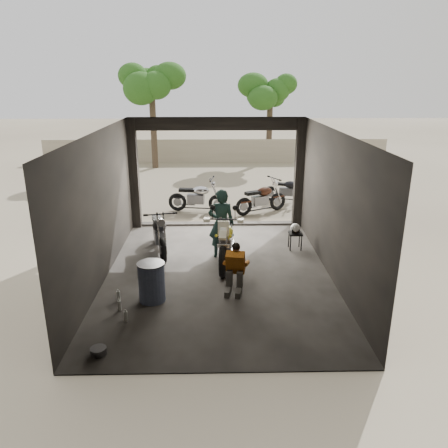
{
  "coord_description": "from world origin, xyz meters",
  "views": [
    {
      "loc": [
        -0.07,
        -9.02,
        4.24
      ],
      "look_at": [
        0.14,
        0.6,
        1.01
      ],
      "focal_mm": 35.0,
      "sensor_mm": 36.0,
      "label": 1
    }
  ],
  "objects_px": {
    "helmet": "(295,228)",
    "left_bike": "(159,230)",
    "rider": "(221,224)",
    "mechanic": "(235,270)",
    "stool": "(295,235)",
    "outside_bike_b": "(261,196)",
    "oil_drum": "(152,283)",
    "outside_bike_a": "(197,195)",
    "sign_post": "(329,161)",
    "main_bike": "(226,237)",
    "outside_bike_c": "(288,188)"
  },
  "relations": [
    {
      "from": "helmet",
      "to": "oil_drum",
      "type": "relative_size",
      "value": 0.33
    },
    {
      "from": "main_bike",
      "to": "oil_drum",
      "type": "bearing_deg",
      "value": -123.41
    },
    {
      "from": "mechanic",
      "to": "stool",
      "type": "distance_m",
      "value": 2.87
    },
    {
      "from": "outside_bike_a",
      "to": "stool",
      "type": "height_order",
      "value": "outside_bike_a"
    },
    {
      "from": "mechanic",
      "to": "helmet",
      "type": "bearing_deg",
      "value": 65.58
    },
    {
      "from": "stool",
      "to": "left_bike",
      "type": "bearing_deg",
      "value": -177.98
    },
    {
      "from": "sign_post",
      "to": "rider",
      "type": "bearing_deg",
      "value": -158.18
    },
    {
      "from": "main_bike",
      "to": "left_bike",
      "type": "relative_size",
      "value": 1.12
    },
    {
      "from": "outside_bike_c",
      "to": "helmet",
      "type": "xyz_separation_m",
      "value": [
        -0.54,
        -4.51,
        0.07
      ]
    },
    {
      "from": "outside_bike_a",
      "to": "sign_post",
      "type": "relative_size",
      "value": 0.68
    },
    {
      "from": "outside_bike_a",
      "to": "main_bike",
      "type": "bearing_deg",
      "value": -160.1
    },
    {
      "from": "stool",
      "to": "sign_post",
      "type": "bearing_deg",
      "value": 64.14
    },
    {
      "from": "left_bike",
      "to": "rider",
      "type": "xyz_separation_m",
      "value": [
        1.56,
        -0.33,
        0.26
      ]
    },
    {
      "from": "outside_bike_c",
      "to": "helmet",
      "type": "distance_m",
      "value": 4.54
    },
    {
      "from": "helmet",
      "to": "sign_post",
      "type": "xyz_separation_m",
      "value": [
        1.59,
        3.25,
        1.12
      ]
    },
    {
      "from": "oil_drum",
      "to": "sign_post",
      "type": "distance_m",
      "value": 7.82
    },
    {
      "from": "left_bike",
      "to": "outside_bike_c",
      "type": "height_order",
      "value": "left_bike"
    },
    {
      "from": "helmet",
      "to": "outside_bike_b",
      "type": "bearing_deg",
      "value": 87.98
    },
    {
      "from": "mechanic",
      "to": "helmet",
      "type": "height_order",
      "value": "mechanic"
    },
    {
      "from": "outside_bike_a",
      "to": "sign_post",
      "type": "xyz_separation_m",
      "value": [
        4.23,
        -0.17,
        1.13
      ]
    },
    {
      "from": "outside_bike_c",
      "to": "stool",
      "type": "xyz_separation_m",
      "value": [
        -0.53,
        -4.53,
        -0.12
      ]
    },
    {
      "from": "outside_bike_b",
      "to": "helmet",
      "type": "distance_m",
      "value": 3.29
    },
    {
      "from": "main_bike",
      "to": "rider",
      "type": "relative_size",
      "value": 1.16
    },
    {
      "from": "outside_bike_b",
      "to": "helmet",
      "type": "relative_size",
      "value": 6.34
    },
    {
      "from": "main_bike",
      "to": "sign_post",
      "type": "xyz_separation_m",
      "value": [
        3.4,
        4.12,
        1.04
      ]
    },
    {
      "from": "stool",
      "to": "outside_bike_b",
      "type": "bearing_deg",
      "value": 99.44
    },
    {
      "from": "mechanic",
      "to": "oil_drum",
      "type": "distance_m",
      "value": 1.69
    },
    {
      "from": "main_bike",
      "to": "outside_bike_c",
      "type": "height_order",
      "value": "main_bike"
    },
    {
      "from": "helmet",
      "to": "outside_bike_a",
      "type": "bearing_deg",
      "value": 116.24
    },
    {
      "from": "outside_bike_b",
      "to": "oil_drum",
      "type": "distance_m",
      "value": 6.57
    },
    {
      "from": "outside_bike_c",
      "to": "mechanic",
      "type": "bearing_deg",
      "value": -179.26
    },
    {
      "from": "rider",
      "to": "sign_post",
      "type": "bearing_deg",
      "value": -132.94
    },
    {
      "from": "left_bike",
      "to": "outside_bike_c",
      "type": "xyz_separation_m",
      "value": [
        4.0,
        4.66,
        -0.09
      ]
    },
    {
      "from": "rider",
      "to": "mechanic",
      "type": "xyz_separation_m",
      "value": [
        0.24,
        -1.88,
        -0.37
      ]
    },
    {
      "from": "left_bike",
      "to": "rider",
      "type": "relative_size",
      "value": 1.03
    },
    {
      "from": "left_bike",
      "to": "rider",
      "type": "bearing_deg",
      "value": -24.8
    },
    {
      "from": "main_bike",
      "to": "outside_bike_a",
      "type": "xyz_separation_m",
      "value": [
        -0.83,
        4.29,
        -0.09
      ]
    },
    {
      "from": "left_bike",
      "to": "outside_bike_b",
      "type": "distance_m",
      "value": 4.48
    },
    {
      "from": "sign_post",
      "to": "helmet",
      "type": "bearing_deg",
      "value": -141.07
    },
    {
      "from": "stool",
      "to": "outside_bike_c",
      "type": "bearing_deg",
      "value": 83.29
    },
    {
      "from": "helmet",
      "to": "left_bike",
      "type": "bearing_deg",
      "value": 171.01
    },
    {
      "from": "main_bike",
      "to": "sign_post",
      "type": "bearing_deg",
      "value": 56.6
    },
    {
      "from": "outside_bike_a",
      "to": "sign_post",
      "type": "distance_m",
      "value": 4.38
    },
    {
      "from": "rider",
      "to": "stool",
      "type": "relative_size",
      "value": 3.74
    },
    {
      "from": "outside_bike_a",
      "to": "outside_bike_b",
      "type": "xyz_separation_m",
      "value": [
        2.1,
        -0.17,
        -0.01
      ]
    },
    {
      "from": "rider",
      "to": "mechanic",
      "type": "height_order",
      "value": "rider"
    },
    {
      "from": "outside_bike_b",
      "to": "oil_drum",
      "type": "relative_size",
      "value": 2.06
    },
    {
      "from": "main_bike",
      "to": "oil_drum",
      "type": "distance_m",
      "value": 2.39
    },
    {
      "from": "sign_post",
      "to": "outside_bike_a",
      "type": "bearing_deg",
      "value": 152.79
    },
    {
      "from": "mechanic",
      "to": "stool",
      "type": "relative_size",
      "value": 2.15
    }
  ]
}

